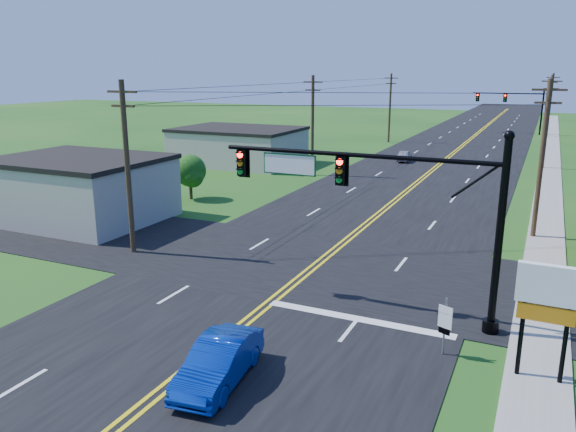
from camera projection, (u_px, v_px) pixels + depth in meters
The scene contains 19 objects.
ground at pixel (164, 385), 17.37m from camera, with size 260.00×260.00×0.00m, color #154413.
road_main at pixel (445, 159), 61.27m from camera, with size 16.00×220.00×0.04m, color black.
road_cross at pixel (312, 266), 27.90m from camera, with size 70.00×10.00×0.04m, color black.
sidewalk at pixel (549, 183), 48.22m from camera, with size 2.00×160.00×0.08m, color gray.
signal_mast_main at pixel (378, 197), 21.43m from camera, with size 11.30×0.60×7.48m.
signal_mast_far at pixel (511, 103), 84.68m from camera, with size 10.98×0.60×7.48m.
cream_bldg_near at pixel (80, 189), 36.04m from camera, with size 10.20×8.20×4.10m.
cream_bldg_far at pixel (238, 146), 57.98m from camera, with size 12.20×9.20×3.70m.
utility_pole_left_a at pixel (127, 165), 28.81m from camera, with size 1.80×0.28×9.00m.
utility_pole_left_b at pixel (312, 124), 50.77m from camera, with size 1.80×0.28×9.00m.
utility_pole_left_c at pixel (390, 107), 74.48m from camera, with size 1.80×0.28×9.00m.
utility_pole_right_a at pixel (542, 157), 31.52m from camera, with size 1.80×0.28×9.00m.
utility_pole_right_b at pixel (548, 120), 54.35m from camera, with size 1.80×0.28×9.00m.
utility_pole_right_c at pixel (550, 104), 80.70m from camera, with size 1.80×0.28×9.00m.
tree_left at pixel (190, 171), 41.83m from camera, with size 2.40×2.40×3.37m.
blue_car at pixel (219, 363), 17.33m from camera, with size 1.45×4.17×1.37m, color #072B99.
distant_car at pixel (404, 156), 59.49m from camera, with size 1.39×3.45×1.18m, color silver.
route_sign at pixel (445, 322), 18.87m from camera, with size 0.50×0.23×2.10m.
pylon_sign at pixel (548, 298), 16.95m from camera, with size 1.86×0.29×3.82m.
Camera 1 is at (9.98, -12.44, 9.46)m, focal length 35.00 mm.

